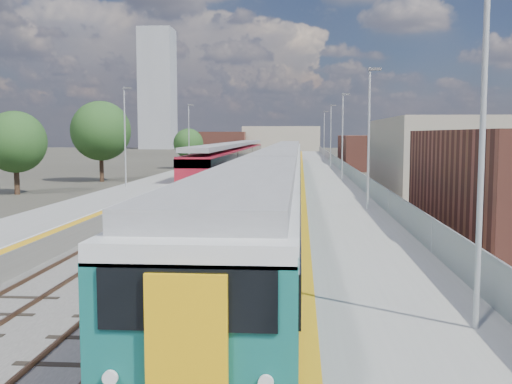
# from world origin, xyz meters

# --- Properties ---
(ground) EXTENTS (320.00, 320.00, 0.00)m
(ground) POSITION_xyz_m (0.00, 50.00, 0.00)
(ground) COLOR #47443A
(ground) RESTS_ON ground
(ballast_bed) EXTENTS (10.50, 155.00, 0.06)m
(ballast_bed) POSITION_xyz_m (-2.25, 52.50, 0.03)
(ballast_bed) COLOR #565451
(ballast_bed) RESTS_ON ground
(tracks) EXTENTS (8.96, 160.00, 0.17)m
(tracks) POSITION_xyz_m (-1.65, 54.18, 0.11)
(tracks) COLOR #4C3323
(tracks) RESTS_ON ground
(platform_right) EXTENTS (4.70, 155.00, 8.52)m
(platform_right) POSITION_xyz_m (5.28, 52.49, 0.54)
(platform_right) COLOR slate
(platform_right) RESTS_ON ground
(platform_left) EXTENTS (4.30, 155.00, 8.52)m
(platform_left) POSITION_xyz_m (-9.05, 52.49, 0.52)
(platform_left) COLOR slate
(platform_left) RESTS_ON ground
(buildings) EXTENTS (72.00, 185.50, 40.00)m
(buildings) POSITION_xyz_m (-18.12, 138.60, 10.70)
(buildings) COLOR brown
(buildings) RESTS_ON ground
(green_train) EXTENTS (2.99, 83.15, 3.29)m
(green_train) POSITION_xyz_m (1.50, 38.82, 2.32)
(green_train) COLOR black
(green_train) RESTS_ON ground
(red_train) EXTENTS (3.00, 60.75, 3.78)m
(red_train) POSITION_xyz_m (-5.50, 66.60, 2.24)
(red_train) COLOR black
(red_train) RESTS_ON ground
(tree_a) EXTENTS (5.11, 5.11, 6.92)m
(tree_a) POSITION_xyz_m (-20.50, 37.58, 4.36)
(tree_a) COLOR #382619
(tree_a) RESTS_ON ground
(tree_b) EXTENTS (6.25, 6.25, 8.47)m
(tree_b) POSITION_xyz_m (-17.91, 51.26, 5.34)
(tree_b) COLOR #382619
(tree_b) RESTS_ON ground
(tree_c) EXTENTS (4.30, 4.30, 5.82)m
(tree_c) POSITION_xyz_m (-13.13, 75.24, 3.66)
(tree_c) COLOR #382619
(tree_c) RESTS_ON ground
(tree_d) EXTENTS (4.46, 4.46, 6.05)m
(tree_d) POSITION_xyz_m (22.78, 60.86, 3.80)
(tree_d) COLOR #382619
(tree_d) RESTS_ON ground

